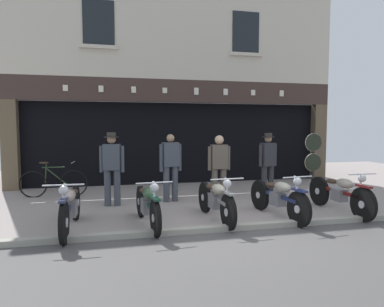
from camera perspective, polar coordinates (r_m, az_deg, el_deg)
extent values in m
cube|color=gray|center=(10.78, -1.88, -5.47)|extent=(22.36, 10.00, 0.08)
cube|color=#A4A293|center=(6.14, 7.15, -12.64)|extent=(22.36, 0.16, 0.18)
cube|color=black|center=(12.90, -3.84, 2.13)|extent=(9.53, 4.00, 2.60)
cube|color=brown|center=(11.02, -28.33, 1.24)|extent=(0.44, 0.36, 2.60)
cube|color=brown|center=(12.71, 20.48, 1.83)|extent=(0.44, 0.36, 2.60)
cube|color=black|center=(11.17, -2.43, 2.46)|extent=(9.12, 0.03, 2.18)
cube|color=#3B2B25|center=(10.80, -2.04, 10.47)|extent=(10.36, 0.24, 0.70)
cube|color=silver|center=(10.57, -20.62, 10.33)|extent=(0.14, 0.03, 0.17)
cube|color=silver|center=(10.48, -15.13, 10.51)|extent=(0.14, 0.03, 0.19)
cube|color=silver|center=(10.49, -9.84, 10.59)|extent=(0.14, 0.03, 0.19)
cube|color=silver|center=(10.59, -4.62, 10.58)|extent=(0.14, 0.03, 0.16)
cube|color=silver|center=(10.78, 0.74, 10.49)|extent=(0.14, 0.03, 0.22)
cube|color=silver|center=(11.04, 5.71, 10.32)|extent=(0.14, 0.03, 0.20)
cube|color=silver|center=(11.37, 10.28, 10.09)|extent=(0.14, 0.03, 0.18)
cube|color=silver|center=(11.81, 14.90, 9.80)|extent=(0.14, 0.03, 0.19)
cube|color=beige|center=(11.24, -2.15, 20.15)|extent=(10.36, 0.40, 3.12)
cube|color=black|center=(10.86, -15.52, 20.56)|extent=(0.90, 0.02, 1.30)
cube|color=beige|center=(10.65, -15.44, 17.01)|extent=(1.10, 0.12, 0.10)
cube|color=black|center=(11.62, 9.09, 19.57)|extent=(0.90, 0.02, 1.30)
cube|color=beige|center=(11.43, 9.12, 16.23)|extent=(1.10, 0.12, 0.10)
cylinder|color=black|center=(5.66, -20.82, -10.90)|extent=(0.08, 0.68, 0.67)
cylinder|color=silver|center=(5.66, -20.82, -10.90)|extent=(0.10, 0.15, 0.15)
cylinder|color=black|center=(7.05, -19.02, -7.85)|extent=(0.09, 0.68, 0.67)
cylinder|color=silver|center=(7.05, -19.02, -7.85)|extent=(0.11, 0.15, 0.15)
cube|color=#272E49|center=(6.33, -19.84, -8.15)|extent=(0.09, 1.33, 0.07)
cube|color=slate|center=(6.35, -19.83, -8.77)|extent=(0.20, 0.32, 0.26)
ellipsoid|color=#A8968B|center=(6.12, -20.11, -6.67)|extent=(0.23, 0.46, 0.20)
ellipsoid|color=#38281E|center=(6.55, -19.57, -6.13)|extent=(0.20, 0.30, 0.10)
cube|color=#272E49|center=(5.58, -20.92, -7.36)|extent=(0.11, 0.36, 0.04)
sphere|color=silver|center=(5.62, -20.87, -5.81)|extent=(0.15, 0.15, 0.15)
cylinder|color=silver|center=(5.60, -20.89, -5.00)|extent=(0.62, 0.03, 0.02)
cylinder|color=silver|center=(5.64, -20.84, -7.95)|extent=(0.04, 0.28, 0.60)
cylinder|color=black|center=(5.70, -6.20, -10.79)|extent=(0.14, 0.63, 0.62)
cylinder|color=silver|center=(5.70, -6.20, -10.79)|extent=(0.11, 0.15, 0.14)
cylinder|color=black|center=(6.98, -8.65, -8.01)|extent=(0.15, 0.63, 0.62)
cylinder|color=silver|center=(6.98, -8.65, -8.01)|extent=(0.12, 0.15, 0.14)
cube|color=#143A29|center=(6.31, -7.56, -8.20)|extent=(0.20, 1.23, 0.07)
cube|color=slate|center=(6.33, -7.56, -8.82)|extent=(0.23, 0.34, 0.26)
ellipsoid|color=#315033|center=(6.12, -7.28, -6.69)|extent=(0.27, 0.48, 0.20)
ellipsoid|color=#38281E|center=(6.51, -8.00, -6.21)|extent=(0.23, 0.32, 0.10)
cube|color=#143A29|center=(5.63, -6.22, -7.52)|extent=(0.14, 0.37, 0.04)
sphere|color=silver|center=(5.65, -6.37, -5.74)|extent=(0.15, 0.15, 0.15)
cylinder|color=silver|center=(5.64, -6.38, -4.94)|extent=(0.62, 0.09, 0.02)
cylinder|color=silver|center=(5.67, -6.31, -7.86)|extent=(0.06, 0.24, 0.62)
cylinder|color=black|center=(6.04, 6.16, -9.84)|extent=(0.10, 0.64, 0.64)
cylinder|color=silver|center=(6.04, 6.16, -9.84)|extent=(0.11, 0.15, 0.14)
cylinder|color=black|center=(7.26, 2.16, -7.40)|extent=(0.11, 0.64, 0.64)
cylinder|color=silver|center=(7.26, 2.16, -7.40)|extent=(0.12, 0.15, 0.14)
cube|color=gray|center=(6.62, 3.98, -7.50)|extent=(0.14, 1.23, 0.07)
cube|color=slate|center=(6.64, 3.97, -8.09)|extent=(0.22, 0.33, 0.26)
ellipsoid|color=#A8A18C|center=(6.44, 4.47, -6.04)|extent=(0.24, 0.47, 0.20)
ellipsoid|color=#38281E|center=(6.81, 3.29, -5.62)|extent=(0.22, 0.31, 0.10)
cube|color=gray|center=(5.97, 6.18, -6.67)|extent=(0.12, 0.36, 0.04)
sphere|color=silver|center=(6.00, 5.98, -5.07)|extent=(0.15, 0.15, 0.15)
cylinder|color=silver|center=(5.98, 5.98, -4.32)|extent=(0.62, 0.06, 0.02)
cylinder|color=silver|center=(6.02, 6.03, -7.07)|extent=(0.05, 0.25, 0.62)
cylinder|color=black|center=(6.50, 17.62, -8.96)|extent=(0.14, 0.66, 0.65)
cylinder|color=silver|center=(6.50, 17.62, -8.96)|extent=(0.12, 0.15, 0.14)
cylinder|color=black|center=(7.61, 11.39, -6.89)|extent=(0.15, 0.66, 0.65)
cylinder|color=silver|center=(7.61, 11.39, -6.89)|extent=(0.13, 0.15, 0.14)
cube|color=navy|center=(7.02, 14.27, -6.90)|extent=(0.21, 1.26, 0.07)
cube|color=slate|center=(7.03, 14.26, -7.46)|extent=(0.23, 0.34, 0.26)
ellipsoid|color=#A5A091|center=(6.85, 15.06, -5.49)|extent=(0.27, 0.48, 0.20)
ellipsoid|color=#38281E|center=(7.19, 13.21, -5.15)|extent=(0.23, 0.32, 0.10)
cube|color=navy|center=(6.43, 17.69, -5.95)|extent=(0.14, 0.37, 0.04)
sphere|color=silver|center=(6.45, 17.40, -4.52)|extent=(0.15, 0.15, 0.15)
cylinder|color=silver|center=(6.44, 17.42, -3.82)|extent=(0.62, 0.09, 0.02)
cylinder|color=silver|center=(6.47, 17.46, -6.39)|extent=(0.06, 0.26, 0.61)
cylinder|color=black|center=(7.31, 26.97, -7.69)|extent=(0.08, 0.67, 0.67)
cylinder|color=silver|center=(7.31, 26.97, -7.69)|extent=(0.10, 0.15, 0.15)
cylinder|color=black|center=(8.41, 20.68, -5.96)|extent=(0.09, 0.67, 0.67)
cylinder|color=silver|center=(8.41, 20.68, -5.96)|extent=(0.11, 0.15, 0.15)
cube|color=#5B1514|center=(7.83, 23.62, -5.91)|extent=(0.08, 1.31, 0.07)
cube|color=slate|center=(7.84, 23.60, -6.41)|extent=(0.20, 0.32, 0.26)
ellipsoid|color=#A59789|center=(7.66, 24.43, -4.64)|extent=(0.22, 0.46, 0.20)
ellipsoid|color=#38281E|center=(8.00, 22.56, -4.36)|extent=(0.20, 0.30, 0.10)
cube|color=#5B1514|center=(7.24, 27.06, -4.95)|extent=(0.10, 0.36, 0.04)
sphere|color=silver|center=(7.27, 26.80, -3.75)|extent=(0.15, 0.15, 0.15)
cylinder|color=silver|center=(7.26, 26.82, -3.12)|extent=(0.62, 0.03, 0.02)
cylinder|color=silver|center=(7.28, 26.84, -5.40)|extent=(0.04, 0.29, 0.60)
cylinder|color=#3D424C|center=(8.01, -12.53, -5.62)|extent=(0.15, 0.15, 0.86)
cylinder|color=#3D424C|center=(8.04, -14.09, -5.60)|extent=(0.15, 0.15, 0.86)
cube|color=#3D424C|center=(7.93, -13.40, -0.59)|extent=(0.41, 0.28, 0.59)
cube|color=silver|center=(8.04, -13.27, -0.01)|extent=(0.14, 0.04, 0.33)
cube|color=brown|center=(8.05, -13.26, -0.09)|extent=(0.05, 0.02, 0.31)
cylinder|color=#3D424C|center=(7.90, -11.71, -0.92)|extent=(0.09, 0.09, 0.61)
cylinder|color=#3D424C|center=(7.98, -15.06, -0.93)|extent=(0.09, 0.09, 0.61)
sphere|color=#9E7A5B|center=(7.91, -13.45, 2.33)|extent=(0.20, 0.20, 0.20)
cylinder|color=#332D28|center=(7.91, -13.46, 2.72)|extent=(0.33, 0.33, 0.01)
cylinder|color=#332D28|center=(7.91, -13.47, 3.11)|extent=(0.21, 0.21, 0.11)
cylinder|color=#3D424C|center=(8.31, -2.91, -5.05)|extent=(0.15, 0.15, 0.88)
cylinder|color=#3D424C|center=(8.24, -4.35, -5.14)|extent=(0.15, 0.15, 0.88)
cube|color=#3D424C|center=(8.19, -3.65, -0.16)|extent=(0.41, 0.29, 0.58)
cube|color=silver|center=(8.29, -3.93, 0.38)|extent=(0.14, 0.05, 0.33)
cube|color=brown|center=(8.31, -3.96, 0.30)|extent=(0.05, 0.02, 0.30)
cylinder|color=#3D424C|center=(8.28, -2.12, -0.65)|extent=(0.09, 0.09, 0.66)
cylinder|color=#3D424C|center=(8.12, -5.21, -0.76)|extent=(0.09, 0.09, 0.66)
sphere|color=#9E7A5B|center=(8.17, -3.67, 2.62)|extent=(0.19, 0.19, 0.19)
cylinder|color=brown|center=(8.27, 5.30, -5.29)|extent=(0.15, 0.15, 0.83)
cylinder|color=brown|center=(8.20, 3.84, -5.36)|extent=(0.15, 0.15, 0.83)
cube|color=brown|center=(8.15, 4.60, -0.55)|extent=(0.38, 0.22, 0.58)
cube|color=silver|center=(8.25, 4.36, 0.00)|extent=(0.14, 0.02, 0.33)
cube|color=black|center=(8.26, 4.33, -0.07)|extent=(0.05, 0.01, 0.30)
cylinder|color=brown|center=(8.22, 6.16, -0.76)|extent=(0.09, 0.09, 0.57)
cylinder|color=brown|center=(8.08, 3.01, -0.83)|extent=(0.09, 0.09, 0.57)
sphere|color=tan|center=(8.12, 4.62, 2.32)|extent=(0.22, 0.22, 0.22)
cylinder|color=#2D2D33|center=(9.34, 13.18, -4.36)|extent=(0.15, 0.15, 0.80)
cylinder|color=#2D2D33|center=(9.21, 12.10, -4.47)|extent=(0.15, 0.15, 0.80)
cube|color=#2D2D33|center=(9.19, 12.71, -0.16)|extent=(0.42, 0.30, 0.62)
cube|color=silver|center=(9.28, 12.29, 0.35)|extent=(0.14, 0.05, 0.35)
cube|color=brown|center=(9.29, 12.24, 0.28)|extent=(0.05, 0.02, 0.32)
cylinder|color=#2D2D33|center=(9.34, 13.85, -0.22)|extent=(0.09, 0.09, 0.57)
cylinder|color=#2D2D33|center=(9.05, 11.54, -0.33)|extent=(0.09, 0.09, 0.57)
sphere|color=#9E7A5B|center=(9.17, 12.76, 2.42)|extent=(0.19, 0.19, 0.19)
cylinder|color=#332D28|center=(9.17, 12.76, 2.75)|extent=(0.32, 0.32, 0.01)
cylinder|color=#332D28|center=(9.17, 12.77, 3.07)|extent=(0.20, 0.20, 0.10)
cylinder|color=#232328|center=(11.21, 19.74, -0.73)|extent=(0.06, 0.06, 1.71)
cylinder|color=#23281E|center=(11.16, 19.86, 1.78)|extent=(0.55, 0.03, 0.55)
torus|color=beige|center=(11.18, 19.82, 1.79)|extent=(0.57, 0.04, 0.57)
cylinder|color=#23281E|center=(11.21, 19.78, -1.41)|extent=(0.55, 0.03, 0.55)
torus|color=beige|center=(11.22, 19.74, -1.41)|extent=(0.57, 0.04, 0.57)
cube|color=beige|center=(10.85, -16.64, 2.88)|extent=(0.70, 0.02, 0.98)
cube|color=#1E3323|center=(10.84, -16.69, 4.95)|extent=(0.70, 0.01, 0.20)
cube|color=silver|center=(10.98, -22.28, 3.15)|extent=(0.77, 0.02, 1.10)
cube|color=#511E19|center=(10.96, -22.36, 5.50)|extent=(0.77, 0.01, 0.20)
torus|color=black|center=(9.46, -19.36, -4.79)|extent=(0.71, 0.08, 0.71)
torus|color=black|center=(9.68, -25.27, -4.76)|extent=(0.71, 0.08, 0.71)
cylinder|color=#23381E|center=(9.51, -21.79, -3.71)|extent=(0.56, 0.06, 0.48)
cylinder|color=#23381E|center=(9.50, -22.43, -2.16)|extent=(0.56, 0.06, 0.03)
cylinder|color=#23381E|center=(9.56, -23.47, -3.00)|extent=(0.07, 0.03, 0.52)
ellipsoid|color=#332319|center=(9.54, -23.75, -1.45)|extent=(0.25, 0.13, 0.06)
cylinder|color=silver|center=(9.39, -19.44, -1.41)|extent=(0.05, 0.50, 0.02)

